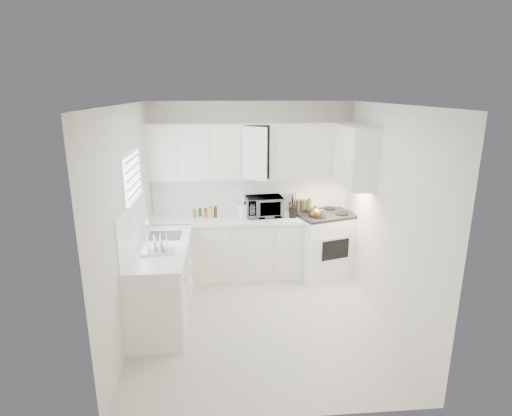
{
  "coord_description": "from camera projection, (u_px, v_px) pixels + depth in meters",
  "views": [
    {
      "loc": [
        -0.43,
        -4.53,
        2.75
      ],
      "look_at": [
        0.0,
        0.7,
        1.25
      ],
      "focal_mm": 29.02,
      "sensor_mm": 36.0,
      "label": 1
    }
  ],
  "objects": [
    {
      "name": "upper_cabinets_right",
      "position": [
        353.0,
        186.0,
        5.6
      ],
      "size": [
        0.33,
        0.9,
        0.8
      ],
      "primitive_type": null,
      "color": "silver",
      "rests_on": "wall_right"
    },
    {
      "name": "spice_left_0",
      "position": [
        195.0,
        211.0,
        6.14
      ],
      "size": [
        0.06,
        0.06,
        0.13
      ],
      "primitive_type": "cylinder",
      "color": "olive",
      "rests_on": "countertop_back"
    },
    {
      "name": "upper_cabinets_back",
      "position": [
        252.0,
        178.0,
        6.09
      ],
      "size": [
        3.0,
        0.33,
        0.8
      ],
      "primitive_type": null,
      "color": "silver",
      "rests_on": "wall_back"
    },
    {
      "name": "sauce_right_2",
      "position": [
        297.0,
        206.0,
        6.29
      ],
      "size": [
        0.06,
        0.06,
        0.19
      ],
      "primitive_type": "cylinder",
      "color": "#502F16",
      "rests_on": "countertop_back"
    },
    {
      "name": "countertop_left",
      "position": [
        161.0,
        248.0,
        4.97
      ],
      "size": [
        0.64,
        1.62,
        0.05
      ],
      "primitive_type": "cube",
      "color": "white",
      "rests_on": "lower_cabinets_left"
    },
    {
      "name": "sauce_right_4",
      "position": [
        304.0,
        206.0,
        6.3
      ],
      "size": [
        0.06,
        0.06,
        0.19
      ],
      "primitive_type": "cylinder",
      "color": "olive",
      "rests_on": "countertop_back"
    },
    {
      "name": "paper_towel",
      "position": [
        245.0,
        205.0,
        6.21
      ],
      "size": [
        0.12,
        0.12,
        0.27
      ],
      "primitive_type": "cylinder",
      "color": "white",
      "rests_on": "countertop_back"
    },
    {
      "name": "rice_cooker",
      "position": [
        245.0,
        208.0,
        6.14
      ],
      "size": [
        0.21,
        0.21,
        0.21
      ],
      "primitive_type": null,
      "rotation": [
        0.0,
        0.0,
        -0.01
      ],
      "color": "white",
      "rests_on": "countertop_back"
    },
    {
      "name": "window_blinds",
      "position": [
        135.0,
        195.0,
        4.92
      ],
      "size": [
        0.06,
        0.96,
        1.06
      ],
      "primitive_type": null,
      "color": "white",
      "rests_on": "wall_left"
    },
    {
      "name": "frying_pan",
      "position": [
        334.0,
        211.0,
        6.33
      ],
      "size": [
        0.4,
        0.5,
        0.04
      ],
      "primitive_type": null,
      "rotation": [
        0.0,
        0.0,
        -0.37
      ],
      "color": "black",
      "rests_on": "stove"
    },
    {
      "name": "sink",
      "position": [
        164.0,
        227.0,
        5.26
      ],
      "size": [
        0.42,
        0.38,
        0.3
      ],
      "primitive_type": null,
      "color": "gray",
      "rests_on": "countertop_left"
    },
    {
      "name": "spice_left_4",
      "position": [
        215.0,
        211.0,
        6.16
      ],
      "size": [
        0.06,
        0.06,
        0.13
      ],
      "primitive_type": "cylinder",
      "color": "#502F16",
      "rests_on": "countertop_back"
    },
    {
      "name": "microwave",
      "position": [
        264.0,
        204.0,
        6.08
      ],
      "size": [
        0.56,
        0.35,
        0.36
      ],
      "primitive_type": "imported",
      "rotation": [
        0.0,
        0.0,
        0.11
      ],
      "color": "gray",
      "rests_on": "countertop_back"
    },
    {
      "name": "tea_kettle",
      "position": [
        315.0,
        212.0,
        5.97
      ],
      "size": [
        0.25,
        0.21,
        0.22
      ],
      "primitive_type": null,
      "rotation": [
        0.0,
        0.0,
        0.04
      ],
      "color": "brown",
      "rests_on": "stove"
    },
    {
      "name": "sauce_right_0",
      "position": [
        290.0,
        206.0,
        6.28
      ],
      "size": [
        0.06,
        0.06,
        0.19
      ],
      "primitive_type": "cylinder",
      "color": "#C8461A",
      "rests_on": "countertop_back"
    },
    {
      "name": "dish_rack",
      "position": [
        157.0,
        244.0,
        4.74
      ],
      "size": [
        0.39,
        0.32,
        0.2
      ],
      "primitive_type": null,
      "rotation": [
        0.0,
        0.0,
        0.15
      ],
      "color": "white",
      "rests_on": "countertop_left"
    },
    {
      "name": "spice_left_3",
      "position": [
        210.0,
        213.0,
        6.07
      ],
      "size": [
        0.06,
        0.06,
        0.13
      ],
      "primitive_type": "cylinder",
      "color": "gold",
      "rests_on": "countertop_back"
    },
    {
      "name": "wall_left",
      "position": [
        128.0,
        224.0,
        4.65
      ],
      "size": [
        0.0,
        3.2,
        3.2
      ],
      "primitive_type": "plane",
      "rotation": [
        1.57,
        0.0,
        1.57
      ],
      "color": "silver",
      "rests_on": "ground"
    },
    {
      "name": "utensil_crock",
      "position": [
        293.0,
        205.0,
        6.02
      ],
      "size": [
        0.14,
        0.14,
        0.38
      ],
      "primitive_type": null,
      "rotation": [
        0.0,
        0.0,
        0.17
      ],
      "color": "black",
      "rests_on": "countertop_back"
    },
    {
      "name": "backsplash_left",
      "position": [
        133.0,
        225.0,
        4.86
      ],
      "size": [
        0.02,
        1.6,
        0.55
      ],
      "primitive_type": "cube",
      "color": "white",
      "rests_on": "wall_left"
    },
    {
      "name": "backsplash_back",
      "position": [
        251.0,
        194.0,
        6.31
      ],
      "size": [
        2.98,
        0.02,
        0.55
      ],
      "primitive_type": "cube",
      "color": "white",
      "rests_on": "wall_back"
    },
    {
      "name": "stove",
      "position": [
        324.0,
        235.0,
        6.25
      ],
      "size": [
        0.98,
        0.89,
        1.26
      ],
      "primitive_type": null,
      "rotation": [
        0.0,
        0.0,
        0.3
      ],
      "color": "white",
      "rests_on": "floor"
    },
    {
      "name": "sauce_right_3",
      "position": [
        301.0,
        207.0,
        6.24
      ],
      "size": [
        0.06,
        0.06,
        0.19
      ],
      "primitive_type": "cylinder",
      "color": "black",
      "rests_on": "countertop_back"
    },
    {
      "name": "sauce_right_5",
      "position": [
        308.0,
        207.0,
        6.25
      ],
      "size": [
        0.06,
        0.06,
        0.19
      ],
      "primitive_type": "cylinder",
      "color": "#316521",
      "rests_on": "countertop_back"
    },
    {
      "name": "spice_left_2",
      "position": [
        205.0,
        211.0,
        6.15
      ],
      "size": [
        0.06,
        0.06,
        0.13
      ],
      "primitive_type": "cylinder",
      "color": "#C8461A",
      "rests_on": "countertop_back"
    },
    {
      "name": "wall_right",
      "position": [
        387.0,
        217.0,
        4.89
      ],
      "size": [
        0.0,
        3.2,
        3.2
      ],
      "primitive_type": "plane",
      "rotation": [
        1.57,
        0.0,
        -1.57
      ],
      "color": "silver",
      "rests_on": "ground"
    },
    {
      "name": "wall_front",
      "position": [
        280.0,
        282.0,
        3.24
      ],
      "size": [
        3.0,
        0.0,
        3.0
      ],
      "primitive_type": "plane",
      "rotation": [
        -1.57,
        0.0,
        0.0
      ],
      "color": "silver",
      "rests_on": "ground"
    },
    {
      "name": "lower_cabinets_left",
      "position": [
        163.0,
        284.0,
        5.1
      ],
      "size": [
        0.6,
        1.6,
        0.9
      ],
      "primitive_type": null,
      "color": "silver",
      "rests_on": "floor"
    },
    {
      "name": "countertop_back",
      "position": [
        226.0,
        219.0,
        6.08
      ],
      "size": [
        2.24,
        0.64,
        0.05
      ],
      "primitive_type": "cube",
      "color": "white",
      "rests_on": "lower_cabinets_back"
    },
    {
      "name": "sauce_right_1",
      "position": [
        294.0,
        207.0,
        6.23
      ],
      "size": [
        0.06,
        0.06,
        0.19
      ],
      "primitive_type": "cylinder",
      "color": "gold",
      "rests_on": "countertop_back"
    },
    {
      "name": "wall_back",
      "position": [
        251.0,
        189.0,
        6.3
      ],
      "size": [
        3.0,
        0.0,
        3.0
      ],
      "primitive_type": "plane",
      "rotation": [
        1.57,
        0.0,
        0.0
      ],
      "color": "silver",
      "rests_on": "ground"
    },
    {
      "name": "spice_left_1",
      "position": [
        200.0,
        213.0,
        6.06
      ],
      "size": [
        0.06,
        0.06,
        0.13
      ],
      "primitive_type": "cylinder",
      "color": "#316521",
      "rests_on": "countertop_back"
    },
    {
      "name": "ceiling",
      "position": [
        261.0,
        105.0,
        4.41
      ],
      "size": [
        3.2,
        3.2,
        0.0
      ],
      "primitive_type": "plane",
      "rotation": [
        3.14,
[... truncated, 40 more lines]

